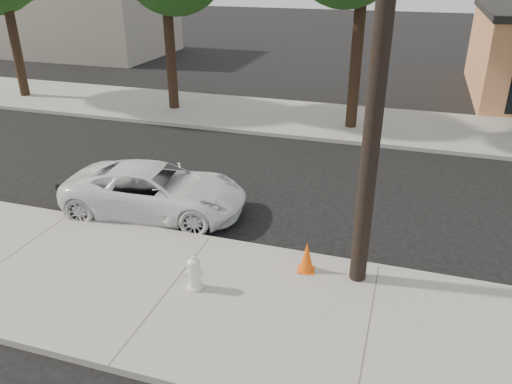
% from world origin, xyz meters
% --- Properties ---
extents(ground, '(120.00, 120.00, 0.00)m').
position_xyz_m(ground, '(0.00, 0.00, 0.00)').
color(ground, black).
rests_on(ground, ground).
extents(near_sidewalk, '(90.00, 4.40, 0.15)m').
position_xyz_m(near_sidewalk, '(0.00, -4.30, 0.07)').
color(near_sidewalk, gray).
rests_on(near_sidewalk, ground).
extents(far_sidewalk, '(90.00, 5.00, 0.15)m').
position_xyz_m(far_sidewalk, '(0.00, 8.50, 0.07)').
color(far_sidewalk, gray).
rests_on(far_sidewalk, ground).
extents(curb_near, '(90.00, 0.12, 0.16)m').
position_xyz_m(curb_near, '(0.00, -2.10, 0.07)').
color(curb_near, '#9E9B93').
rests_on(curb_near, ground).
extents(building_far, '(14.00, 8.00, 5.00)m').
position_xyz_m(building_far, '(-20.00, 20.00, 2.50)').
color(building_far, gray).
rests_on(building_far, ground).
extents(utility_pole, '(1.40, 0.34, 9.00)m').
position_xyz_m(utility_pole, '(3.60, -2.70, 4.70)').
color(utility_pole, black).
rests_on(utility_pole, near_sidewalk).
extents(police_cruiser, '(5.03, 2.73, 1.34)m').
position_xyz_m(police_cruiser, '(-1.97, -1.06, 0.67)').
color(police_cruiser, white).
rests_on(police_cruiser, ground).
extents(fire_hydrant, '(0.38, 0.34, 0.70)m').
position_xyz_m(fire_hydrant, '(0.49, -4.08, 0.49)').
color(fire_hydrant, silver).
rests_on(fire_hydrant, near_sidewalk).
extents(traffic_cone, '(0.41, 0.41, 0.69)m').
position_xyz_m(traffic_cone, '(2.51, -2.76, 0.48)').
color(traffic_cone, '#FC580D').
rests_on(traffic_cone, near_sidewalk).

